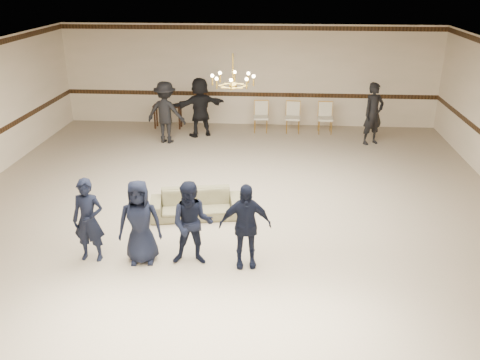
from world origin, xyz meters
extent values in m
cube|color=tan|center=(0.00, 0.00, 0.00)|extent=(12.00, 14.00, 0.01)
cube|color=#33241C|center=(0.00, 0.00, 3.20)|extent=(12.00, 14.00, 0.01)
cube|color=beige|center=(0.00, 7.00, 1.60)|extent=(12.00, 0.01, 3.20)
cube|color=#372110|center=(0.00, 6.99, 1.00)|extent=(12.00, 0.02, 0.14)
cube|color=#372110|center=(0.00, 6.99, 3.08)|extent=(12.00, 0.02, 0.14)
imported|color=black|center=(-2.27, -1.68, 0.76)|extent=(0.56, 0.38, 1.51)
imported|color=black|center=(-1.37, -1.68, 0.76)|extent=(0.80, 0.57, 1.51)
imported|color=black|center=(-0.47, -1.68, 0.76)|extent=(0.77, 0.61, 1.51)
imported|color=black|center=(0.43, -1.68, 0.76)|extent=(0.93, 0.49, 1.51)
imported|color=#818056|center=(-0.70, 0.12, 0.27)|extent=(1.97, 1.05, 0.54)
imported|color=black|center=(-2.31, 4.92, 0.90)|extent=(1.27, 0.89, 1.80)
imported|color=black|center=(-1.41, 5.62, 0.90)|extent=(1.73, 1.25, 1.80)
imported|color=black|center=(3.69, 5.22, 0.90)|extent=(0.78, 0.70, 1.80)
cube|color=#321910|center=(-2.58, 6.38, 0.38)|extent=(0.91, 0.42, 0.75)
camera|label=1|loc=(0.90, -9.23, 4.74)|focal=37.93mm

